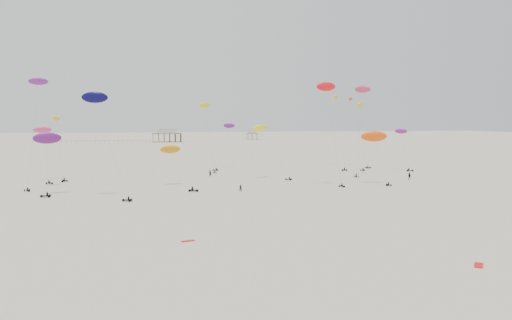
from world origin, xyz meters
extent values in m
plane|color=beige|center=(0.00, 200.00, 0.00)|extent=(900.00, 900.00, 0.00)
cube|color=brown|center=(-10.00, 350.00, 6.15)|extent=(21.00, 13.00, 0.30)
cube|color=silver|center=(-10.00, 350.00, 7.90)|extent=(14.00, 8.40, 3.20)
cube|color=#B2B2AD|center=(-10.00, 350.00, 9.65)|extent=(15.00, 9.00, 0.30)
cube|color=brown|center=(60.00, 380.00, 5.15)|extent=(9.00, 7.00, 0.30)
cube|color=silver|center=(60.00, 380.00, 6.50)|extent=(5.60, 4.20, 2.40)
cube|color=#B2B2AD|center=(60.00, 380.00, 7.85)|extent=(6.00, 4.50, 0.30)
cube|color=black|center=(-62.00, 350.00, 1.45)|extent=(80.00, 0.10, 0.10)
cylinder|color=gray|center=(-48.99, 101.26, 12.36)|extent=(0.03, 0.03, 24.25)
ellipsoid|color=purple|center=(-48.12, 104.35, 24.83)|extent=(4.60, 2.63, 2.14)
cylinder|color=gray|center=(-5.21, 130.52, 10.17)|extent=(0.03, 0.03, 20.06)
ellipsoid|color=yellow|center=(-6.37, 133.36, 20.47)|extent=(4.34, 3.77, 2.06)
cylinder|color=gray|center=(37.98, 133.71, 11.87)|extent=(0.03, 0.03, 26.99)
ellipsoid|color=yellow|center=(39.32, 141.19, 23.72)|extent=(3.49, 3.78, 1.87)
cylinder|color=gray|center=(-46.06, 117.96, 8.25)|extent=(0.03, 0.03, 16.60)
ellipsoid|color=#FFAB15|center=(-47.28, 121.24, 16.34)|extent=(3.19, 3.39, 1.57)
cylinder|color=gray|center=(-49.12, 115.44, 6.58)|extent=(0.03, 0.03, 15.08)
ellipsoid|color=#E5358C|center=(-50.62, 119.87, 13.31)|extent=(4.89, 3.03, 2.25)
cylinder|color=gray|center=(34.29, 109.87, 12.17)|extent=(0.03, 0.03, 23.19)
ellipsoid|color=#CA2F63|center=(35.54, 110.97, 24.49)|extent=(4.68, 4.64, 2.35)
cylinder|color=gray|center=(20.00, 92.20, 11.82)|extent=(0.03, 0.03, 22.93)
ellipsoid|color=red|center=(18.56, 94.20, 23.92)|extent=(5.16, 2.22, 2.45)
cylinder|color=gray|center=(54.83, 121.34, 6.25)|extent=(0.03, 0.03, 11.42)
ellipsoid|color=#8C1A92|center=(53.94, 122.61, 12.43)|extent=(4.03, 3.35, 1.89)
cylinder|color=gray|center=(9.57, 109.02, 6.78)|extent=(0.03, 0.03, 15.00)
ellipsoid|color=#F2FA15|center=(6.29, 111.79, 13.78)|extent=(5.22, 4.16, 2.34)
cylinder|color=gray|center=(45.99, 136.32, 11.62)|extent=(0.03, 0.03, 23.76)
ellipsoid|color=#E9420C|center=(44.57, 140.77, 23.07)|extent=(2.78, 2.95, 1.46)
cylinder|color=gray|center=(0.31, 141.12, 7.00)|extent=(0.03, 0.03, 18.91)
ellipsoid|color=#771A90|center=(3.50, 147.36, 14.03)|extent=(3.97, 1.90, 1.84)
cylinder|color=gray|center=(-30.80, 83.39, 10.14)|extent=(0.03, 0.03, 21.53)
ellipsoid|color=#070542|center=(-34.03, 87.44, 20.53)|extent=(5.43, 2.15, 2.55)
cylinder|color=gray|center=(-16.01, 96.57, 4.34)|extent=(0.03, 0.03, 15.21)
ellipsoid|color=orange|center=(-18.21, 102.93, 8.78)|extent=(5.26, 2.86, 2.50)
cylinder|color=gray|center=(32.43, 92.60, 5.66)|extent=(0.03, 0.03, 11.38)
ellipsoid|color=#FF540D|center=(31.74, 95.24, 11.83)|extent=(6.91, 4.05, 3.24)
cylinder|color=gray|center=(42.05, 125.34, 10.27)|extent=(0.03, 0.03, 19.25)
ellipsoid|color=yellow|center=(41.87, 126.31, 20.66)|extent=(4.37, 4.61, 2.26)
cylinder|color=gray|center=(-44.27, 90.29, 5.89)|extent=(0.03, 0.03, 11.01)
ellipsoid|color=#661577|center=(-44.36, 92.28, 12.06)|extent=(6.11, 3.54, 2.85)
imported|color=black|center=(-3.58, 87.68, 0.00)|extent=(0.80, 0.66, 1.91)
imported|color=black|center=(44.56, 100.17, 0.00)|extent=(1.27, 1.17, 2.25)
imported|color=black|center=(-6.51, 119.21, 0.00)|extent=(0.90, 0.73, 2.14)
cube|color=red|center=(11.66, 26.76, 0.00)|extent=(2.05, 2.29, 0.08)
cube|color=red|center=(-18.55, 44.55, 0.00)|extent=(1.92, 1.17, 0.07)
camera|label=1|loc=(-23.42, -20.22, 15.85)|focal=35.00mm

